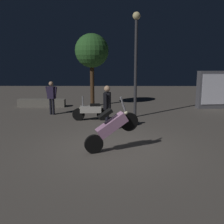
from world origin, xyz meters
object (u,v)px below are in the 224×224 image
motorcycle_white_parked_left (91,111)px  streetlamp_near (136,52)px  person_bystander_far (107,104)px  motorcycle_pink_foreground (112,127)px  kiosk_billboard (212,90)px  person_rider_beside (52,95)px

motorcycle_white_parked_left → streetlamp_near: 3.43m
motorcycle_white_parked_left → person_bystander_far: person_bystander_far is taller
motorcycle_pink_foreground → person_bystander_far: person_bystander_far is taller
streetlamp_near → kiosk_billboard: streetlamp_near is taller
motorcycle_pink_foreground → streetlamp_near: (1.08, 4.86, 2.33)m
motorcycle_white_parked_left → person_rider_beside: (-2.06, 1.29, 0.55)m
motorcycle_white_parked_left → streetlamp_near: streetlamp_near is taller
motorcycle_pink_foreground → streetlamp_near: size_ratio=0.34×
motorcycle_pink_foreground → kiosk_billboard: kiosk_billboard is taller
person_rider_beside → streetlamp_near: 4.64m
person_bystander_far → kiosk_billboard: 7.56m
person_rider_beside → kiosk_billboard: size_ratio=0.79×
person_rider_beside → kiosk_billboard: kiosk_billboard is taller
person_bystander_far → kiosk_billboard: bearing=48.0°
streetlamp_near → kiosk_billboard: bearing=27.9°
motorcycle_pink_foreground → kiosk_billboard: bearing=33.3°
motorcycle_white_parked_left → person_bystander_far: 1.99m
streetlamp_near → kiosk_billboard: size_ratio=2.29×
person_bystander_far → kiosk_billboard: kiosk_billboard is taller
motorcycle_white_parked_left → streetlamp_near: size_ratio=0.35×
motorcycle_pink_foreground → motorcycle_white_parked_left: 4.22m
kiosk_billboard → motorcycle_white_parked_left: bearing=20.0°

